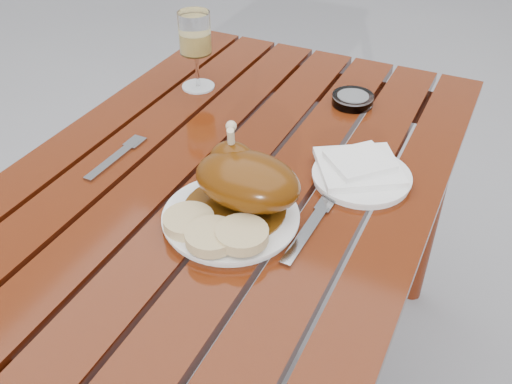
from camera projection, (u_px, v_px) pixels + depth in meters
ground at (240, 384)px, 1.60m from camera, size 60.00×60.00×0.00m
table at (238, 292)px, 1.37m from camera, size 0.80×1.20×0.75m
dinner_plate at (231, 218)px, 1.00m from camera, size 0.26×0.26×0.02m
roast_duck at (245, 179)px, 0.99m from camera, size 0.20×0.18×0.14m
bread_dumplings at (214, 231)px, 0.94m from camera, size 0.19×0.11×0.03m
wine_glass at (196, 51)px, 1.36m from camera, size 0.10×0.10×0.19m
side_plate at (361, 177)px, 1.09m from camera, size 0.24×0.24×0.02m
napkin at (359, 167)px, 1.10m from camera, size 0.20×0.20×0.01m
ashtray at (353, 99)px, 1.34m from camera, size 0.13×0.13×0.02m
fork at (113, 159)px, 1.15m from camera, size 0.02×0.16×0.01m
knife at (310, 227)px, 0.99m from camera, size 0.03×0.21×0.01m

